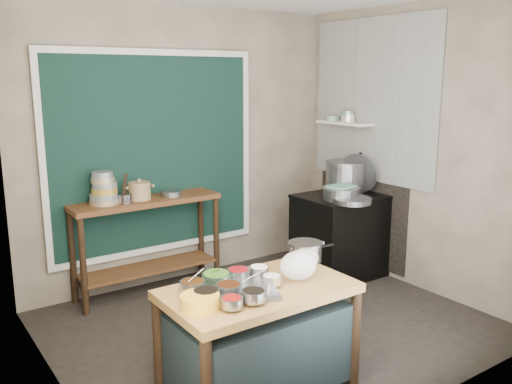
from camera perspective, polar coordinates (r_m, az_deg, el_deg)
floor at (r=4.83m, az=1.49°, el=-13.90°), size 3.50×3.00×0.02m
back_wall at (r=5.67m, az=-7.56°, el=4.86°), size 3.50×0.02×2.80m
left_wall at (r=3.65m, az=-21.24°, el=0.10°), size 0.02×3.00×2.80m
right_wall at (r=5.61m, az=16.25°, el=4.41°), size 0.02×3.00×2.80m
curtain_panel at (r=5.49m, az=-10.60°, el=4.00°), size 2.10×0.02×1.90m
curtain_frame at (r=5.48m, az=-10.56°, el=3.99°), size 2.22×0.03×2.02m
tile_panel at (r=5.91m, az=12.17°, el=9.38°), size 0.02×1.70×1.70m
soot_patch at (r=6.14m, az=11.04°, el=-1.33°), size 0.01×1.30×1.30m
wall_shelf at (r=6.06m, az=9.30°, el=7.19°), size 0.22×0.70×0.03m
prep_table at (r=3.77m, az=0.28°, el=-15.24°), size 1.25×0.72×0.75m
back_counter at (r=5.43m, az=-11.33°, el=-5.60°), size 1.45×0.40×0.95m
stove_block at (r=5.88m, az=8.97°, el=-4.64°), size 0.90×0.68×0.85m
stove_top at (r=5.77m, az=9.12°, el=-0.45°), size 0.92×0.69×0.03m
condiment_tray at (r=3.52m, az=-2.23°, el=-10.41°), size 0.63×0.55×0.02m
condiment_bowls at (r=3.49m, az=-3.01°, el=-9.78°), size 0.67×0.53×0.08m
yellow_basin at (r=3.29m, az=-5.92°, el=-11.46°), size 0.29×0.29×0.09m
saucepan at (r=4.09m, az=5.19°, el=-6.26°), size 0.29×0.29×0.14m
plastic_bag_a at (r=3.72m, az=4.47°, el=-7.72°), size 0.28×0.24×0.20m
plastic_bag_b at (r=3.92m, az=5.23°, el=-7.01°), size 0.25×0.24×0.15m
bowl_stack at (r=5.16m, az=-15.71°, el=0.21°), size 0.27×0.27×0.30m
utensil_cup at (r=5.16m, az=-13.58°, el=-0.68°), size 0.14×0.14×0.09m
ceramic_crock at (r=5.27m, az=-12.15°, el=0.01°), size 0.26×0.26×0.15m
wide_bowl at (r=5.38m, az=-8.92°, el=-0.14°), size 0.23×0.23×0.05m
stock_pot at (r=5.84m, az=9.35°, el=1.55°), size 0.57×0.57×0.34m
pot_lid at (r=5.87m, az=10.73°, el=1.98°), size 0.22×0.45×0.43m
steamer at (r=5.54m, az=8.96°, el=-0.15°), size 0.48×0.48×0.13m
green_cloth at (r=5.52m, az=8.99°, el=0.59°), size 0.28×0.23×0.02m
shallow_pan at (r=5.42m, az=10.06°, el=-0.87°), size 0.46×0.46×0.05m
shelf_bowl_stack at (r=6.02m, az=9.68°, el=7.82°), size 0.15×0.15×0.12m
shelf_bowl_green at (r=6.20m, az=8.09°, el=7.70°), size 0.17×0.17×0.05m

